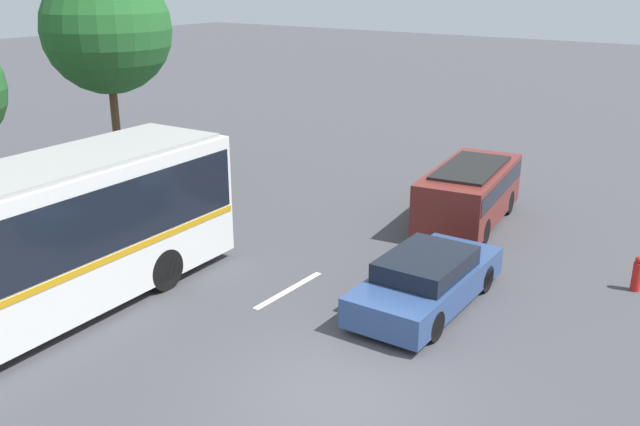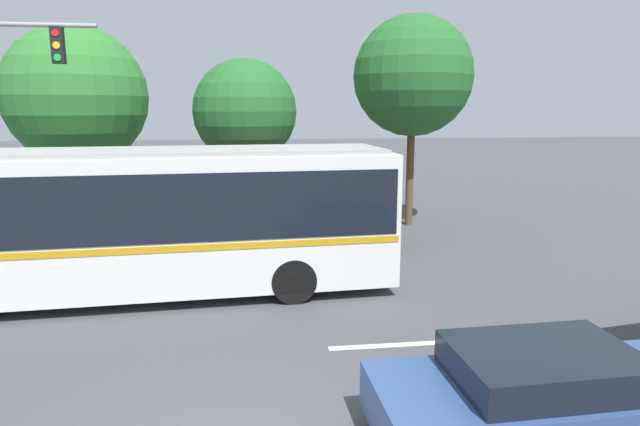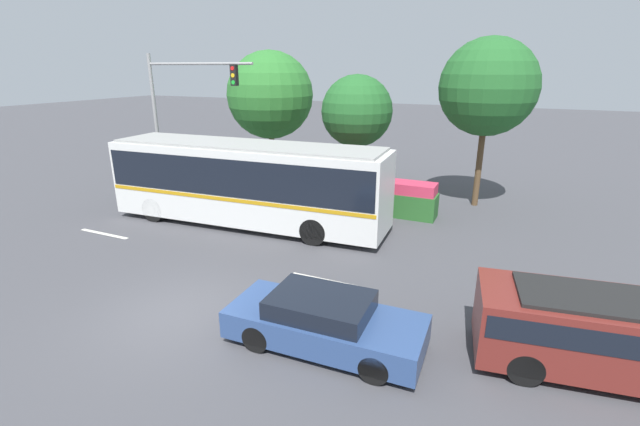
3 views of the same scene
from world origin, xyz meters
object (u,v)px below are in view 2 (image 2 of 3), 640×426
Objects in this scene: sedan_foreground at (547,396)px; street_tree_left at (76,97)px; city_bus at (139,214)px; street_tree_right at (413,76)px; street_tree_centre at (245,112)px.

street_tree_left is at bearing 122.47° from sedan_foreground.
sedan_foreground is at bearing 130.95° from city_bus.
street_tree_left reaches higher than sedan_foreground.
sedan_foreground is 17.64m from street_tree_left.
city_bus is at bearing -66.11° from street_tree_left.
sedan_foreground is at bearing -98.81° from street_tree_right.
sedan_foreground is 0.78× the size of street_tree_centre.
sedan_foreground is (6.18, -6.30, -1.28)m from city_bus.
street_tree_left is at bearing 163.81° from street_tree_centre.
street_tree_left is at bearing -69.58° from city_bus.
city_bus is 8.92m from sedan_foreground.
city_bus is 1.63× the size of street_tree_left.
street_tree_right is at bearing 3.32° from street_tree_centre.
street_tree_centre is 0.79× the size of street_tree_right.
city_bus is at bearing 132.62° from sedan_foreground.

